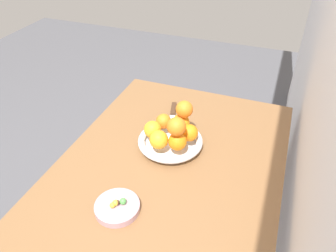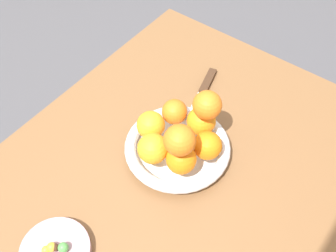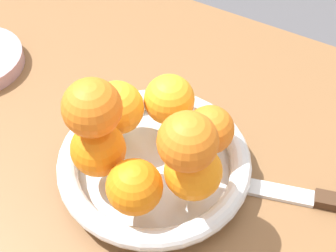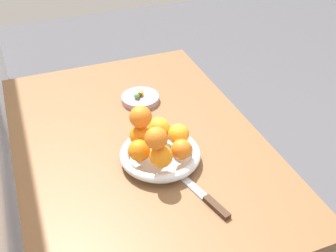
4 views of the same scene
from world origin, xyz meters
TOP-DOWN VIEW (x-y plane):
  - dining_table at (0.00, 0.00)m, footprint 1.10×0.76m
  - fruit_bowl at (-0.12, -0.03)m, footprint 0.24×0.24m
  - orange_0 at (-0.07, 0.01)m, footprint 0.06×0.06m
  - orange_1 at (-0.13, 0.04)m, footprint 0.06×0.06m
  - orange_2 at (-0.18, -0.01)m, footprint 0.07×0.07m
  - orange_3 at (-0.17, -0.08)m, footprint 0.06×0.06m
  - orange_4 at (-0.10, -0.10)m, footprint 0.06×0.06m
  - orange_5 at (-0.05, -0.05)m, footprint 0.07×0.07m
  - orange_6 at (-0.18, -0.00)m, footprint 0.06×0.06m
  - orange_7 at (-0.07, 0.01)m, footprint 0.07×0.07m
  - knife at (-0.29, -0.09)m, footprint 0.26×0.09m

SIDE VIEW (x-z plane):
  - dining_table at x=0.00m, z-range 0.28..1.02m
  - knife at x=-0.29m, z-range 0.74..0.75m
  - fruit_bowl at x=-0.12m, z-range 0.74..0.78m
  - orange_3 at x=-0.17m, z-range 0.78..0.84m
  - orange_1 at x=-0.13m, z-range 0.78..0.84m
  - orange_4 at x=-0.10m, z-range 0.78..0.84m
  - orange_0 at x=-0.07m, z-range 0.78..0.84m
  - orange_2 at x=-0.18m, z-range 0.78..0.85m
  - orange_5 at x=-0.05m, z-range 0.78..0.85m
  - orange_6 at x=-0.18m, z-range 0.85..0.91m
  - orange_7 at x=-0.07m, z-range 0.84..0.91m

